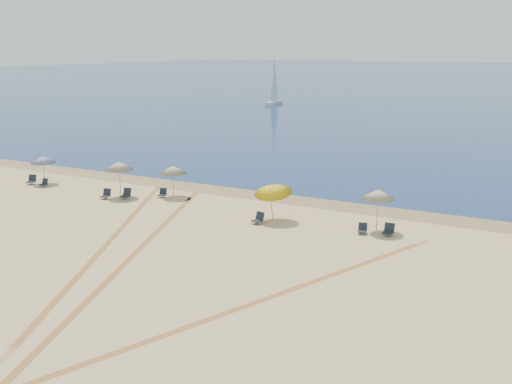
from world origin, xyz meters
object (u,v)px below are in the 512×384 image
(umbrella_3, at_px, (273,189))
(chair_2, at_px, (106,194))
(umbrella_4, at_px, (378,194))
(sailboat_2, at_px, (274,91))
(chair_7, at_px, (389,230))
(umbrella_1, at_px, (119,166))
(umbrella_2, at_px, (173,170))
(chair_3, at_px, (126,194))
(umbrella_0, at_px, (43,159))
(chair_0, at_px, (32,180))
(chair_1, at_px, (44,183))
(chair_6, at_px, (363,229))
(chair_4, at_px, (163,193))
(chair_5, at_px, (258,219))

(umbrella_3, distance_m, chair_2, 12.77)
(umbrella_4, relative_size, sailboat_2, 0.31)
(chair_7, bearing_deg, umbrella_4, 148.09)
(umbrella_1, distance_m, umbrella_2, 3.77)
(chair_3, distance_m, sailboat_2, 70.32)
(umbrella_0, relative_size, sailboat_2, 0.27)
(umbrella_2, distance_m, umbrella_3, 9.07)
(chair_0, distance_m, chair_1, 1.50)
(umbrella_3, height_order, chair_6, umbrella_3)
(umbrella_1, height_order, chair_2, umbrella_1)
(umbrella_4, height_order, chair_4, umbrella_4)
(umbrella_4, bearing_deg, sailboat_2, 120.09)
(umbrella_4, xyz_separation_m, chair_0, (-27.07, -0.74, -1.86))
(umbrella_4, bearing_deg, chair_7, -33.14)
(chair_1, distance_m, chair_4, 10.06)
(chair_4, xyz_separation_m, chair_7, (16.49, -1.19, 0.03))
(chair_5, bearing_deg, sailboat_2, 126.53)
(umbrella_0, bearing_deg, chair_1, -46.55)
(umbrella_0, distance_m, umbrella_4, 26.32)
(umbrella_3, bearing_deg, chair_6, -0.51)
(chair_5, bearing_deg, chair_2, -170.07)
(umbrella_2, xyz_separation_m, chair_2, (-3.81, -2.73, -1.63))
(umbrella_1, xyz_separation_m, chair_6, (17.85, -0.34, -1.96))
(chair_0, height_order, chair_5, chair_0)
(umbrella_2, height_order, sailboat_2, sailboat_2)
(umbrella_0, height_order, umbrella_3, umbrella_3)
(umbrella_1, xyz_separation_m, chair_7, (19.26, 0.02, -1.92))
(umbrella_0, distance_m, chair_4, 10.84)
(chair_1, relative_size, chair_4, 0.87)
(chair_1, height_order, chair_2, chair_2)
(chair_5, bearing_deg, chair_7, 21.56)
(chair_5, bearing_deg, chair_0, -171.61)
(umbrella_2, xyz_separation_m, chair_6, (14.54, -2.11, -1.67))
(chair_5, bearing_deg, chair_6, 20.59)
(chair_5, distance_m, chair_7, 7.68)
(chair_1, height_order, sailboat_2, sailboat_2)
(umbrella_4, relative_size, chair_3, 3.40)
(umbrella_1, relative_size, umbrella_4, 1.02)
(umbrella_4, xyz_separation_m, chair_1, (-25.58, -0.91, -1.90))
(chair_0, relative_size, chair_3, 1.16)
(umbrella_2, distance_m, umbrella_4, 15.13)
(sailboat_2, bearing_deg, chair_7, -63.58)
(umbrella_0, bearing_deg, chair_6, -1.75)
(umbrella_3, relative_size, chair_7, 3.64)
(umbrella_1, bearing_deg, chair_5, -6.39)
(chair_0, relative_size, chair_6, 1.26)
(umbrella_4, bearing_deg, chair_3, -176.98)
(umbrella_1, distance_m, chair_0, 8.88)
(chair_5, bearing_deg, chair_4, 175.87)
(umbrella_2, distance_m, chair_2, 4.96)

